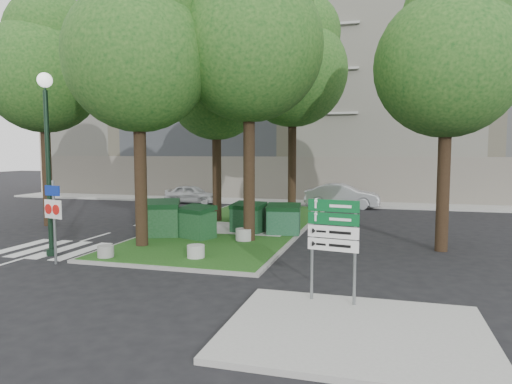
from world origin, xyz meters
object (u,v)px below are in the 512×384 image
(street_lamp, at_px, (47,142))
(traffic_sign_pole, at_px, (54,211))
(tree_median_near_left, at_px, (141,44))
(bollard_left, at_px, (106,251))
(dumpster_a, at_px, (159,218))
(tree_median_mid, at_px, (218,81))
(dumpster_b, at_px, (196,222))
(dumpster_c, at_px, (248,217))
(bollard_mid, at_px, (196,251))
(litter_bin, at_px, (272,216))
(car_white, at_px, (192,194))
(car_silver, at_px, (342,196))
(tree_median_near_right, at_px, (252,32))
(tree_median_far, at_px, (295,61))
(directional_sign, at_px, (333,234))
(bollard_right, at_px, (244,234))
(dumpster_d, at_px, (284,219))
(tree_street_right, at_px, (451,51))
(tree_street_left, at_px, (45,63))

(street_lamp, distance_m, traffic_sign_pole, 2.58)
(tree_median_near_left, distance_m, bollard_left, 7.31)
(dumpster_a, distance_m, bollard_left, 3.90)
(tree_median_mid, relative_size, dumpster_b, 5.96)
(tree_median_near_left, relative_size, dumpster_c, 6.84)
(bollard_mid, bearing_deg, litter_bin, 84.51)
(tree_median_mid, xyz_separation_m, car_white, (-4.76, 7.56, -6.34))
(traffic_sign_pole, height_order, car_silver, traffic_sign_pole)
(tree_median_near_left, xyz_separation_m, traffic_sign_pole, (-1.51, -2.89, -5.62))
(dumpster_c, height_order, car_white, dumpster_c)
(bollard_left, height_order, bollard_mid, bollard_mid)
(tree_median_near_right, distance_m, traffic_sign_pole, 9.41)
(tree_median_mid, relative_size, litter_bin, 14.26)
(bollard_mid, xyz_separation_m, street_lamp, (-5.09, -0.56, 3.54))
(dumpster_a, bearing_deg, traffic_sign_pole, -125.08)
(tree_median_mid, relative_size, tree_median_far, 0.84)
(tree_median_far, distance_m, traffic_sign_pole, 14.99)
(tree_median_near_left, distance_m, directional_sign, 10.30)
(tree_median_near_right, distance_m, car_white, 16.11)
(tree_median_near_right, distance_m, bollard_right, 7.65)
(dumpster_d, relative_size, car_silver, 0.32)
(tree_street_right, distance_m, directional_sign, 9.39)
(dumpster_b, distance_m, dumpster_d, 3.62)
(tree_street_left, xyz_separation_m, dumpster_b, (8.25, -1.64, -6.91))
(traffic_sign_pole, bearing_deg, bollard_left, 49.70)
(traffic_sign_pole, bearing_deg, dumpster_b, 75.69)
(bollard_left, distance_m, bollard_mid, 2.94)
(tree_median_near_right, bearing_deg, bollard_left, -132.88)
(tree_median_mid, relative_size, dumpster_d, 6.77)
(tree_median_near_left, xyz_separation_m, tree_median_near_right, (3.50, 2.00, 0.67))
(dumpster_a, distance_m, directional_sign, 10.00)
(traffic_sign_pole, bearing_deg, tree_median_far, 83.01)
(dumpster_d, xyz_separation_m, bollard_mid, (-1.83, -4.96, -0.41))
(tree_median_far, xyz_separation_m, bollard_right, (-0.47, -7.67, -7.97))
(car_white, bearing_deg, dumpster_a, -159.11)
(dumpster_b, height_order, litter_bin, dumpster_b)
(dumpster_c, distance_m, car_white, 12.56)
(traffic_sign_pole, bearing_deg, street_lamp, 150.63)
(dumpster_c, xyz_separation_m, dumpster_d, (1.56, -0.08, -0.00))
(tree_median_near_right, xyz_separation_m, dumpster_a, (-3.85, -0.19, -7.15))
(street_lamp, relative_size, car_white, 1.63)
(dumpster_a, xyz_separation_m, dumpster_c, (3.20, 1.90, -0.10))
(dumpster_b, xyz_separation_m, dumpster_c, (1.60, 1.84, -0.01))
(tree_street_right, height_order, litter_bin, tree_street_right)
(tree_median_mid, xyz_separation_m, dumpster_c, (2.35, -2.79, -6.24))
(tree_median_far, height_order, dumpster_c, tree_median_far)
(litter_bin, bearing_deg, dumpster_b, -115.82)
(tree_street_right, relative_size, dumpster_b, 6.01)
(tree_median_far, relative_size, tree_street_right, 1.18)
(tree_median_mid, bearing_deg, bollard_left, -95.13)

